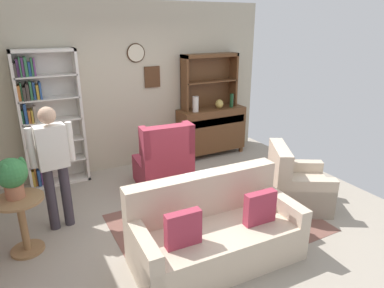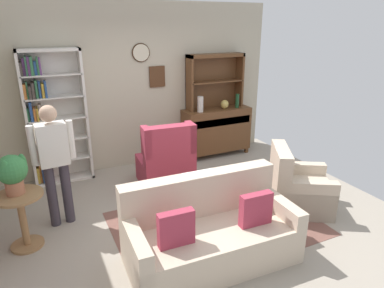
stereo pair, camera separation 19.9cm
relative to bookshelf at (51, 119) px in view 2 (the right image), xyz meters
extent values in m
cube|color=#9E9384|center=(1.48, -1.94, -1.06)|extent=(5.40, 4.60, 0.02)
cube|color=#BCB299|center=(1.48, 0.19, 0.35)|extent=(5.00, 0.06, 2.80)
cylinder|color=beige|center=(1.53, 0.14, 0.92)|extent=(0.28, 0.03, 0.28)
torus|color=#382314|center=(1.53, 0.14, 0.92)|extent=(0.31, 0.02, 0.31)
cube|color=#4C2D19|center=(1.81, 0.14, 0.51)|extent=(0.28, 0.03, 0.36)
cube|color=brown|center=(1.68, -2.24, -1.05)|extent=(2.54, 1.77, 0.01)
cube|color=silver|center=(-0.35, -0.01, 0.00)|extent=(0.04, 0.30, 2.10)
cube|color=silver|center=(0.51, -0.01, 0.00)|extent=(0.04, 0.30, 2.10)
cube|color=silver|center=(0.08, -0.01, 1.03)|extent=(0.90, 0.30, 0.04)
cube|color=silver|center=(0.08, -0.01, -1.03)|extent=(0.90, 0.30, 0.04)
cube|color=silver|center=(0.08, 0.13, 0.00)|extent=(0.90, 0.01, 2.10)
cube|color=silver|center=(0.08, -0.01, -0.67)|extent=(0.86, 0.30, 0.02)
cube|color=gold|center=(-0.31, -0.03, -0.87)|extent=(0.04, 0.18, 0.26)
cube|color=#CC7233|center=(-0.27, -0.03, -0.85)|extent=(0.03, 0.14, 0.29)
cube|color=#284C8C|center=(-0.23, -0.03, -0.87)|extent=(0.04, 0.23, 0.26)
cube|color=#723F7F|center=(-0.18, -0.03, -0.89)|extent=(0.04, 0.15, 0.22)
cube|color=#B22D33|center=(-0.14, -0.03, -0.86)|extent=(0.03, 0.12, 0.28)
cube|color=silver|center=(0.08, -0.01, -0.34)|extent=(0.86, 0.30, 0.02)
cube|color=#723F7F|center=(-0.31, -0.03, -0.55)|extent=(0.03, 0.11, 0.23)
cube|color=#B22D33|center=(-0.27, -0.03, -0.56)|extent=(0.04, 0.11, 0.20)
cube|color=#3F3833|center=(-0.23, -0.03, -0.55)|extent=(0.03, 0.18, 0.23)
cube|color=gold|center=(-0.19, -0.03, -0.52)|extent=(0.04, 0.22, 0.29)
cube|color=gold|center=(-0.16, -0.03, -0.54)|extent=(0.03, 0.13, 0.25)
cube|color=gold|center=(-0.12, -0.03, -0.57)|extent=(0.03, 0.10, 0.19)
cube|color=gray|center=(-0.07, -0.03, -0.53)|extent=(0.04, 0.16, 0.27)
cube|color=silver|center=(0.08, -0.01, 0.00)|extent=(0.86, 0.30, 0.02)
cube|color=#337247|center=(-0.31, -0.03, -0.19)|extent=(0.04, 0.11, 0.27)
cube|color=gold|center=(-0.27, -0.03, -0.20)|extent=(0.03, 0.15, 0.26)
cube|color=#B22D33|center=(-0.22, -0.03, -0.19)|extent=(0.04, 0.18, 0.28)
cube|color=#3F3833|center=(-0.18, -0.03, -0.22)|extent=(0.03, 0.23, 0.21)
cube|color=#337247|center=(-0.14, -0.03, -0.20)|extent=(0.04, 0.11, 0.26)
cube|color=#CC7233|center=(-0.09, -0.03, -0.22)|extent=(0.04, 0.16, 0.21)
cube|color=silver|center=(0.08, -0.01, 0.34)|extent=(0.86, 0.30, 0.02)
cube|color=#337247|center=(-0.31, -0.03, 0.10)|extent=(0.03, 0.12, 0.19)
cube|color=#284C8C|center=(-0.27, -0.03, 0.15)|extent=(0.04, 0.19, 0.29)
cube|color=#CC7233|center=(-0.22, -0.03, 0.11)|extent=(0.04, 0.19, 0.19)
cube|color=gold|center=(-0.19, -0.03, 0.11)|extent=(0.03, 0.23, 0.19)
cube|color=gray|center=(-0.14, -0.03, 0.13)|extent=(0.04, 0.15, 0.24)
cube|color=silver|center=(0.08, -0.01, 0.67)|extent=(0.86, 0.30, 0.02)
cube|color=#CC7233|center=(-0.31, -0.03, 0.45)|extent=(0.04, 0.16, 0.22)
cube|color=#337247|center=(-0.27, -0.03, 0.47)|extent=(0.02, 0.15, 0.25)
cube|color=#3F3833|center=(-0.24, -0.03, 0.44)|extent=(0.04, 0.23, 0.19)
cube|color=#3F3833|center=(-0.20, -0.03, 0.46)|extent=(0.04, 0.23, 0.24)
cube|color=#337247|center=(-0.15, -0.03, 0.48)|extent=(0.03, 0.14, 0.26)
cube|color=#284C8C|center=(-0.11, -0.03, 0.47)|extent=(0.03, 0.12, 0.25)
cube|color=gold|center=(-0.06, -0.03, 0.45)|extent=(0.04, 0.16, 0.21)
cube|color=#284C8C|center=(-0.03, -0.03, 0.47)|extent=(0.03, 0.18, 0.25)
cube|color=#3F3833|center=(-0.31, -0.03, 0.78)|extent=(0.04, 0.19, 0.19)
cube|color=#723F7F|center=(-0.27, -0.03, 0.80)|extent=(0.04, 0.12, 0.24)
cube|color=#337247|center=(-0.24, -0.03, 0.82)|extent=(0.02, 0.20, 0.27)
cube|color=#723F7F|center=(-0.21, -0.03, 0.81)|extent=(0.03, 0.15, 0.26)
cube|color=#337247|center=(-0.17, -0.03, 0.82)|extent=(0.04, 0.18, 0.27)
cube|color=#284C8C|center=(-0.12, -0.03, 0.78)|extent=(0.04, 0.10, 0.20)
cube|color=#337247|center=(-0.09, -0.03, 0.81)|extent=(0.02, 0.13, 0.25)
cube|color=#723F7F|center=(-0.06, -0.03, 0.81)|extent=(0.02, 0.11, 0.25)
cube|color=brown|center=(2.89, -0.08, -0.54)|extent=(1.30, 0.45, 0.82)
cube|color=brown|center=(2.29, -0.26, -1.00)|extent=(0.06, 0.06, 0.10)
cube|color=brown|center=(3.49, -0.26, -1.00)|extent=(0.06, 0.06, 0.10)
cube|color=brown|center=(2.29, 0.09, -1.00)|extent=(0.06, 0.06, 0.10)
cube|color=brown|center=(3.49, 0.09, -1.00)|extent=(0.06, 0.06, 0.10)
cube|color=#492C18|center=(2.89, -0.30, -0.34)|extent=(1.20, 0.01, 0.14)
cube|color=brown|center=(2.36, 0.00, 0.37)|extent=(0.04, 0.26, 1.00)
cube|color=brown|center=(3.42, 0.00, 0.37)|extent=(0.04, 0.26, 1.00)
cube|color=brown|center=(2.89, 0.00, 0.84)|extent=(1.10, 0.26, 0.06)
cube|color=brown|center=(2.89, 0.00, 0.37)|extent=(1.06, 0.26, 0.02)
cube|color=brown|center=(2.89, 0.12, 0.37)|extent=(1.10, 0.01, 1.00)
cylinder|color=beige|center=(2.50, -0.16, 0.01)|extent=(0.11, 0.11, 0.28)
ellipsoid|color=tan|center=(3.02, -0.15, -0.05)|extent=(0.15, 0.15, 0.17)
cylinder|color=#194223|center=(3.28, -0.17, 0.00)|extent=(0.07, 0.07, 0.26)
cube|color=beige|center=(1.29, -2.86, -0.84)|extent=(1.83, 0.92, 0.42)
cube|color=beige|center=(1.30, -2.53, -0.39)|extent=(1.81, 0.27, 0.48)
cube|color=beige|center=(0.46, -2.83, -0.75)|extent=(0.17, 0.85, 0.60)
cube|color=beige|center=(2.12, -2.89, -0.75)|extent=(0.17, 0.85, 0.60)
cube|color=#A33347|center=(0.83, -2.96, -0.45)|extent=(0.36, 0.11, 0.36)
cube|color=#A33347|center=(1.73, -3.00, -0.45)|extent=(0.36, 0.11, 0.36)
cube|color=white|center=(1.30, -2.53, -0.15)|extent=(0.37, 0.19, 0.00)
cube|color=beige|center=(2.94, -2.39, -0.85)|extent=(1.05, 1.04, 0.40)
cube|color=beige|center=(2.68, -2.24, -0.41)|extent=(0.53, 0.74, 0.48)
cube|color=beige|center=(2.78, -2.65, -0.78)|extent=(0.74, 0.52, 0.55)
cube|color=beige|center=(3.09, -2.13, -0.78)|extent=(0.74, 0.52, 0.55)
cube|color=#A33347|center=(1.53, -0.86, -0.84)|extent=(0.84, 0.86, 0.42)
cube|color=#A33347|center=(1.50, -1.16, -0.32)|extent=(0.79, 0.26, 0.63)
cube|color=#A33347|center=(1.84, -1.14, -0.22)|extent=(0.12, 0.29, 0.44)
cube|color=#A33347|center=(1.17, -1.09, -0.22)|extent=(0.12, 0.29, 0.44)
cylinder|color=#997047|center=(-0.52, -1.70, -0.40)|extent=(0.52, 0.52, 0.03)
cylinder|color=#997047|center=(-0.52, -1.70, -0.73)|extent=(0.08, 0.08, 0.64)
cylinder|color=#997047|center=(-0.52, -1.70, -1.04)|extent=(0.36, 0.36, 0.03)
cylinder|color=#AD6B4C|center=(-0.54, -1.66, -0.30)|extent=(0.19, 0.19, 0.15)
sphere|color=#387F42|center=(-0.54, -1.66, -0.09)|extent=(0.33, 0.33, 0.33)
ellipsoid|color=#387F42|center=(-0.59, -1.77, -0.05)|extent=(0.10, 0.06, 0.23)
ellipsoid|color=#387F42|center=(-0.43, -1.64, -0.05)|extent=(0.10, 0.06, 0.23)
cylinder|color=#38333D|center=(-0.18, -1.37, -0.64)|extent=(0.13, 0.13, 0.82)
cylinder|color=#38333D|center=(0.00, -1.35, -0.64)|extent=(0.13, 0.13, 0.82)
cube|color=silver|center=(-0.09, -1.36, 0.03)|extent=(0.36, 0.23, 0.52)
sphere|color=tan|center=(-0.09, -1.36, 0.41)|extent=(0.22, 0.22, 0.20)
cylinder|color=silver|center=(-0.31, -1.38, 0.06)|extent=(0.09, 0.09, 0.48)
cylinder|color=silver|center=(0.13, -1.34, 0.06)|extent=(0.09, 0.09, 0.48)
cube|color=brown|center=(1.53, -2.04, -0.65)|extent=(0.80, 0.50, 0.03)
cube|color=brown|center=(1.16, -2.26, -0.86)|extent=(0.05, 0.05, 0.39)
cube|color=brown|center=(1.90, -2.26, -0.86)|extent=(0.05, 0.05, 0.39)
cube|color=brown|center=(1.16, -1.82, -0.86)|extent=(0.05, 0.05, 0.39)
cube|color=brown|center=(1.90, -1.82, -0.86)|extent=(0.05, 0.05, 0.39)
cube|color=gold|center=(1.41, -2.11, -0.62)|extent=(0.16, 0.15, 0.02)
cube|color=#3F3833|center=(1.42, -2.10, -0.60)|extent=(0.22, 0.15, 0.03)
cube|color=#337247|center=(1.41, -2.10, -0.58)|extent=(0.14, 0.11, 0.02)
camera|label=1|loc=(-0.42, -5.47, 1.41)|focal=32.01mm
camera|label=2|loc=(-0.24, -5.56, 1.41)|focal=32.01mm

